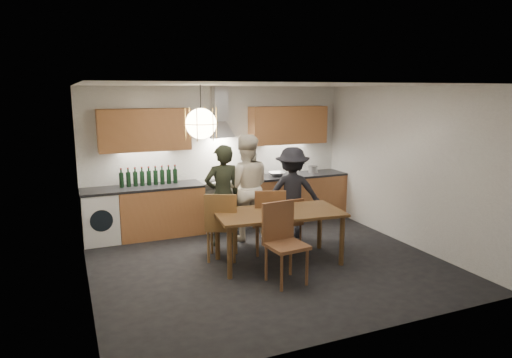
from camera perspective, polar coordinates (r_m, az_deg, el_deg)
name	(u,v)px	position (r m, az deg, el deg)	size (l,w,h in m)	color
ground	(267,262)	(6.92, 1.40, -10.38)	(5.00, 5.00, 0.00)	black
room_shell	(268,149)	(6.50, 1.47, 3.77)	(5.02, 4.52, 2.61)	white
counter_run	(225,204)	(8.52, -3.85, -3.09)	(5.00, 0.62, 0.90)	#CA824D
range_stove	(224,204)	(8.51, -3.98, -3.16)	(0.90, 0.60, 0.92)	silver
wall_fixtures	(221,127)	(8.39, -4.38, 6.54)	(4.30, 0.54, 1.10)	#C27F4A
pendant_lamp	(201,124)	(6.02, -6.88, 6.88)	(0.43, 0.43, 0.70)	black
dining_table	(279,217)	(6.73, 2.87, -4.82)	(1.93, 1.11, 0.78)	brown
chair_back_left	(222,222)	(6.83, -4.32, -5.40)	(0.63, 0.63, 1.05)	brown
chair_back_mid	(270,217)	(7.06, 1.73, -4.83)	(0.61, 0.61, 1.04)	brown
chair_back_right	(291,219)	(7.45, 4.34, -5.04)	(0.41, 0.41, 0.82)	brown
chair_front	(283,237)	(6.12, 3.34, -7.22)	(0.53, 0.53, 1.07)	brown
person_left	(223,195)	(7.47, -4.19, -2.06)	(0.61, 0.40, 1.68)	black
person_mid	(245,187)	(7.74, -1.33, -1.06)	(0.88, 0.68, 1.81)	beige
person_right	(292,192)	(7.92, 4.52, -1.69)	(1.02, 0.59, 1.58)	black
mixing_bowl	(277,174)	(8.80, 2.58, 0.64)	(0.32, 0.32, 0.08)	silver
stock_pot	(313,169)	(9.22, 7.14, 1.19)	(0.18, 0.18, 0.13)	#ABABAE
wine_bottles	(149,176)	(8.14, -13.25, 0.38)	(1.00, 0.08, 0.33)	black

